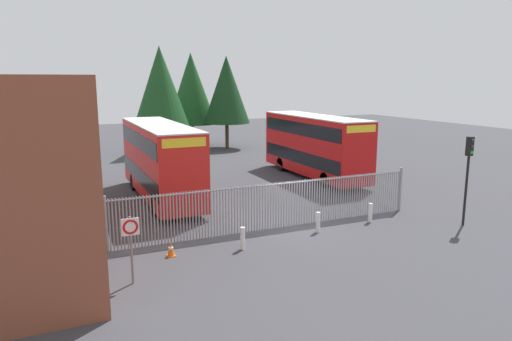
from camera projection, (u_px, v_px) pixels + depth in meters
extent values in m
plane|color=#3D3D42|center=(230.00, 190.00, 29.49)|extent=(100.00, 100.00, 0.00)
cylinder|color=gray|center=(106.00, 226.00, 18.74)|extent=(0.06, 0.06, 2.20)
cylinder|color=gray|center=(110.00, 226.00, 18.80)|extent=(0.06, 0.06, 2.20)
cylinder|color=gray|center=(113.00, 225.00, 18.85)|extent=(0.06, 0.06, 2.20)
cylinder|color=gray|center=(117.00, 225.00, 18.91)|extent=(0.06, 0.06, 2.20)
cylinder|color=gray|center=(120.00, 224.00, 18.97)|extent=(0.06, 0.06, 2.20)
cylinder|color=gray|center=(124.00, 224.00, 19.02)|extent=(0.06, 0.06, 2.20)
cylinder|color=gray|center=(127.00, 223.00, 19.08)|extent=(0.06, 0.06, 2.20)
cylinder|color=gray|center=(131.00, 223.00, 19.13)|extent=(0.06, 0.06, 2.20)
cylinder|color=gray|center=(134.00, 223.00, 19.19)|extent=(0.06, 0.06, 2.20)
cylinder|color=gray|center=(138.00, 222.00, 19.24)|extent=(0.06, 0.06, 2.20)
cylinder|color=gray|center=(141.00, 222.00, 19.30)|extent=(0.06, 0.06, 2.20)
cylinder|color=gray|center=(144.00, 221.00, 19.36)|extent=(0.06, 0.06, 2.20)
cylinder|color=gray|center=(148.00, 221.00, 19.41)|extent=(0.06, 0.06, 2.20)
cylinder|color=gray|center=(151.00, 221.00, 19.47)|extent=(0.06, 0.06, 2.20)
cylinder|color=gray|center=(154.00, 220.00, 19.52)|extent=(0.06, 0.06, 2.20)
cylinder|color=gray|center=(158.00, 220.00, 19.58)|extent=(0.06, 0.06, 2.20)
cylinder|color=gray|center=(161.00, 219.00, 19.63)|extent=(0.06, 0.06, 2.20)
cylinder|color=gray|center=(164.00, 219.00, 19.69)|extent=(0.06, 0.06, 2.20)
cylinder|color=gray|center=(167.00, 219.00, 19.75)|extent=(0.06, 0.06, 2.20)
cylinder|color=gray|center=(171.00, 218.00, 19.80)|extent=(0.06, 0.06, 2.20)
cylinder|color=gray|center=(174.00, 218.00, 19.86)|extent=(0.06, 0.06, 2.20)
cylinder|color=gray|center=(177.00, 217.00, 19.91)|extent=(0.06, 0.06, 2.20)
cylinder|color=gray|center=(180.00, 217.00, 19.97)|extent=(0.06, 0.06, 2.20)
cylinder|color=gray|center=(183.00, 217.00, 20.02)|extent=(0.06, 0.06, 2.20)
cylinder|color=gray|center=(187.00, 216.00, 20.08)|extent=(0.06, 0.06, 2.20)
cylinder|color=gray|center=(190.00, 216.00, 20.14)|extent=(0.06, 0.06, 2.20)
cylinder|color=gray|center=(193.00, 215.00, 20.19)|extent=(0.06, 0.06, 2.20)
cylinder|color=gray|center=(196.00, 215.00, 20.25)|extent=(0.06, 0.06, 2.20)
cylinder|color=gray|center=(199.00, 215.00, 20.30)|extent=(0.06, 0.06, 2.20)
cylinder|color=gray|center=(202.00, 214.00, 20.36)|extent=(0.06, 0.06, 2.20)
cylinder|color=gray|center=(205.00, 214.00, 20.41)|extent=(0.06, 0.06, 2.20)
cylinder|color=gray|center=(208.00, 214.00, 20.47)|extent=(0.06, 0.06, 2.20)
cylinder|color=gray|center=(211.00, 213.00, 20.53)|extent=(0.06, 0.06, 2.20)
cylinder|color=gray|center=(214.00, 213.00, 20.58)|extent=(0.06, 0.06, 2.20)
cylinder|color=gray|center=(217.00, 213.00, 20.64)|extent=(0.06, 0.06, 2.20)
cylinder|color=gray|center=(220.00, 212.00, 20.69)|extent=(0.06, 0.06, 2.20)
cylinder|color=gray|center=(223.00, 212.00, 20.75)|extent=(0.06, 0.06, 2.20)
cylinder|color=gray|center=(226.00, 211.00, 20.80)|extent=(0.06, 0.06, 2.20)
cylinder|color=gray|center=(229.00, 211.00, 20.86)|extent=(0.06, 0.06, 2.20)
cylinder|color=gray|center=(232.00, 211.00, 20.92)|extent=(0.06, 0.06, 2.20)
cylinder|color=gray|center=(235.00, 210.00, 20.97)|extent=(0.06, 0.06, 2.20)
cylinder|color=gray|center=(237.00, 210.00, 21.03)|extent=(0.06, 0.06, 2.20)
cylinder|color=gray|center=(240.00, 210.00, 21.08)|extent=(0.06, 0.06, 2.20)
cylinder|color=gray|center=(243.00, 209.00, 21.14)|extent=(0.06, 0.06, 2.20)
cylinder|color=gray|center=(246.00, 209.00, 21.19)|extent=(0.06, 0.06, 2.20)
cylinder|color=gray|center=(249.00, 209.00, 21.25)|extent=(0.06, 0.06, 2.20)
cylinder|color=gray|center=(252.00, 208.00, 21.31)|extent=(0.06, 0.06, 2.20)
cylinder|color=gray|center=(254.00, 208.00, 21.36)|extent=(0.06, 0.06, 2.20)
cylinder|color=gray|center=(257.00, 208.00, 21.42)|extent=(0.06, 0.06, 2.20)
cylinder|color=gray|center=(260.00, 207.00, 21.47)|extent=(0.06, 0.06, 2.20)
cylinder|color=gray|center=(263.00, 207.00, 21.53)|extent=(0.06, 0.06, 2.20)
cylinder|color=gray|center=(265.00, 207.00, 21.58)|extent=(0.06, 0.06, 2.20)
cylinder|color=gray|center=(268.00, 206.00, 21.64)|extent=(0.06, 0.06, 2.20)
cylinder|color=gray|center=(271.00, 206.00, 21.70)|extent=(0.06, 0.06, 2.20)
cylinder|color=gray|center=(273.00, 206.00, 21.75)|extent=(0.06, 0.06, 2.20)
cylinder|color=gray|center=(276.00, 205.00, 21.81)|extent=(0.06, 0.06, 2.20)
cylinder|color=gray|center=(279.00, 205.00, 21.86)|extent=(0.06, 0.06, 2.20)
cylinder|color=gray|center=(281.00, 205.00, 21.92)|extent=(0.06, 0.06, 2.20)
cylinder|color=gray|center=(284.00, 204.00, 21.97)|extent=(0.06, 0.06, 2.20)
cylinder|color=gray|center=(287.00, 204.00, 22.03)|extent=(0.06, 0.06, 2.20)
cylinder|color=gray|center=(289.00, 204.00, 22.09)|extent=(0.06, 0.06, 2.20)
cylinder|color=gray|center=(292.00, 204.00, 22.14)|extent=(0.06, 0.06, 2.20)
cylinder|color=gray|center=(294.00, 203.00, 22.20)|extent=(0.06, 0.06, 2.20)
cylinder|color=gray|center=(297.00, 203.00, 22.25)|extent=(0.06, 0.06, 2.20)
cylinder|color=gray|center=(299.00, 203.00, 22.31)|extent=(0.06, 0.06, 2.20)
cylinder|color=gray|center=(302.00, 202.00, 22.36)|extent=(0.06, 0.06, 2.20)
cylinder|color=gray|center=(304.00, 202.00, 22.42)|extent=(0.06, 0.06, 2.20)
cylinder|color=gray|center=(307.00, 202.00, 22.48)|extent=(0.06, 0.06, 2.20)
cylinder|color=gray|center=(309.00, 201.00, 22.53)|extent=(0.06, 0.06, 2.20)
cylinder|color=gray|center=(312.00, 201.00, 22.59)|extent=(0.06, 0.06, 2.20)
cylinder|color=gray|center=(314.00, 201.00, 22.64)|extent=(0.06, 0.06, 2.20)
cylinder|color=gray|center=(317.00, 200.00, 22.70)|extent=(0.06, 0.06, 2.20)
cylinder|color=gray|center=(319.00, 200.00, 22.75)|extent=(0.06, 0.06, 2.20)
cylinder|color=gray|center=(322.00, 200.00, 22.81)|extent=(0.06, 0.06, 2.20)
cylinder|color=gray|center=(324.00, 200.00, 22.87)|extent=(0.06, 0.06, 2.20)
cylinder|color=gray|center=(327.00, 199.00, 22.92)|extent=(0.06, 0.06, 2.20)
cylinder|color=gray|center=(329.00, 199.00, 22.98)|extent=(0.06, 0.06, 2.20)
cylinder|color=gray|center=(331.00, 199.00, 23.03)|extent=(0.06, 0.06, 2.20)
cylinder|color=gray|center=(334.00, 198.00, 23.09)|extent=(0.06, 0.06, 2.20)
cylinder|color=gray|center=(336.00, 198.00, 23.14)|extent=(0.06, 0.06, 2.20)
cylinder|color=gray|center=(338.00, 198.00, 23.20)|extent=(0.06, 0.06, 2.20)
cylinder|color=gray|center=(341.00, 198.00, 23.26)|extent=(0.06, 0.06, 2.20)
cylinder|color=gray|center=(343.00, 197.00, 23.31)|extent=(0.06, 0.06, 2.20)
cylinder|color=gray|center=(345.00, 197.00, 23.37)|extent=(0.06, 0.06, 2.20)
cylinder|color=gray|center=(348.00, 197.00, 23.42)|extent=(0.06, 0.06, 2.20)
cylinder|color=gray|center=(350.00, 196.00, 23.48)|extent=(0.06, 0.06, 2.20)
cylinder|color=gray|center=(352.00, 196.00, 23.53)|extent=(0.06, 0.06, 2.20)
cylinder|color=gray|center=(355.00, 196.00, 23.59)|extent=(0.06, 0.06, 2.20)
cylinder|color=gray|center=(357.00, 196.00, 23.65)|extent=(0.06, 0.06, 2.20)
cylinder|color=gray|center=(359.00, 195.00, 23.70)|extent=(0.06, 0.06, 2.20)
cylinder|color=gray|center=(361.00, 195.00, 23.76)|extent=(0.06, 0.06, 2.20)
cylinder|color=gray|center=(364.00, 195.00, 23.81)|extent=(0.06, 0.06, 2.20)
cylinder|color=gray|center=(366.00, 195.00, 23.87)|extent=(0.06, 0.06, 2.20)
cylinder|color=gray|center=(368.00, 194.00, 23.92)|extent=(0.06, 0.06, 2.20)
cylinder|color=gray|center=(370.00, 194.00, 23.98)|extent=(0.06, 0.06, 2.20)
cylinder|color=gray|center=(372.00, 194.00, 24.04)|extent=(0.06, 0.06, 2.20)
cylinder|color=gray|center=(375.00, 194.00, 24.09)|extent=(0.06, 0.06, 2.20)
cylinder|color=gray|center=(377.00, 193.00, 24.15)|extent=(0.06, 0.06, 2.20)
cylinder|color=gray|center=(379.00, 193.00, 24.20)|extent=(0.06, 0.06, 2.20)
cylinder|color=gray|center=(381.00, 193.00, 24.26)|extent=(0.06, 0.06, 2.20)
cylinder|color=gray|center=(383.00, 192.00, 24.31)|extent=(0.06, 0.06, 2.20)
cylinder|color=gray|center=(385.00, 192.00, 24.37)|extent=(0.06, 0.06, 2.20)
cylinder|color=gray|center=(388.00, 192.00, 24.43)|extent=(0.06, 0.06, 2.20)
cylinder|color=gray|center=(390.00, 192.00, 24.48)|extent=(0.06, 0.06, 2.20)
cylinder|color=gray|center=(392.00, 191.00, 24.54)|extent=(0.06, 0.06, 2.20)
cylinder|color=gray|center=(394.00, 191.00, 24.59)|extent=(0.06, 0.06, 2.20)
cylinder|color=gray|center=(396.00, 191.00, 24.65)|extent=(0.06, 0.06, 2.20)
cylinder|color=gray|center=(398.00, 191.00, 24.70)|extent=(0.06, 0.06, 2.20)
cylinder|color=gray|center=(400.00, 190.00, 24.76)|extent=(0.06, 0.06, 2.20)
cylinder|color=gray|center=(274.00, 185.00, 21.56)|extent=(15.07, 0.07, 0.07)
cylinder|color=gray|center=(106.00, 224.00, 18.73)|extent=(0.14, 0.14, 2.35)
cylinder|color=gray|center=(400.00, 189.00, 24.75)|extent=(0.14, 0.14, 2.35)
cube|color=red|center=(160.00, 160.00, 26.95)|extent=(2.50, 10.80, 4.00)
cube|color=black|center=(161.00, 173.00, 27.10)|extent=(2.54, 10.37, 0.90)
cube|color=black|center=(159.00, 139.00, 26.72)|extent=(2.54, 10.37, 0.90)
cube|color=yellow|center=(184.00, 143.00, 21.83)|extent=(2.12, 0.12, 0.44)
cube|color=silver|center=(159.00, 125.00, 26.56)|extent=(2.50, 10.80, 0.08)
cylinder|color=black|center=(155.00, 206.00, 23.86)|extent=(0.30, 1.04, 1.04)
cylinder|color=black|center=(196.00, 202.00, 24.74)|extent=(0.30, 1.04, 1.04)
cylinder|color=black|center=(134.00, 182.00, 29.52)|extent=(0.30, 1.04, 1.04)
cylinder|color=black|center=(168.00, 179.00, 30.40)|extent=(0.30, 1.04, 1.04)
cube|color=red|center=(314.00, 145.00, 33.11)|extent=(2.50, 10.80, 4.00)
cube|color=black|center=(314.00, 156.00, 33.26)|extent=(2.54, 10.37, 0.90)
cube|color=black|center=(315.00, 128.00, 32.88)|extent=(2.54, 10.37, 0.90)
cube|color=yellow|center=(361.00, 129.00, 27.99)|extent=(2.12, 0.12, 0.44)
cube|color=silver|center=(315.00, 116.00, 32.72)|extent=(2.50, 10.80, 0.08)
cylinder|color=black|center=(326.00, 180.00, 30.02)|extent=(0.30, 1.04, 1.04)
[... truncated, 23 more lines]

